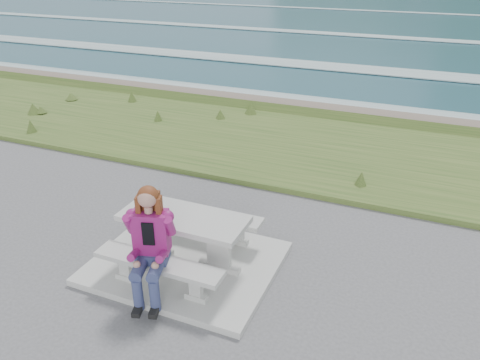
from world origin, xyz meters
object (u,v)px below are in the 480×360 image
object	(u,v)px
seated_woman	(150,260)
bench_seaward	(207,217)
picnic_table	(184,226)
bench_landward	(159,267)

from	to	relation	value
seated_woman	bench_seaward	bearing A→B (deg)	71.21
bench_seaward	seated_woman	xyz separation A→B (m)	(-0.03, -1.54, 0.21)
picnic_table	bench_seaward	xyz separation A→B (m)	(0.00, 0.70, -0.23)
bench_landward	bench_seaward	xyz separation A→B (m)	(0.00, 1.40, 0.00)
bench_landward	seated_woman	xyz separation A→B (m)	(-0.03, -0.14, 0.21)
picnic_table	bench_seaward	size ratio (longest dim) A/B	1.00
picnic_table	bench_seaward	world-z (taller)	picnic_table
bench_landward	bench_seaward	world-z (taller)	same
bench_landward	seated_woman	bearing A→B (deg)	-101.46
bench_landward	seated_woman	world-z (taller)	seated_woman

